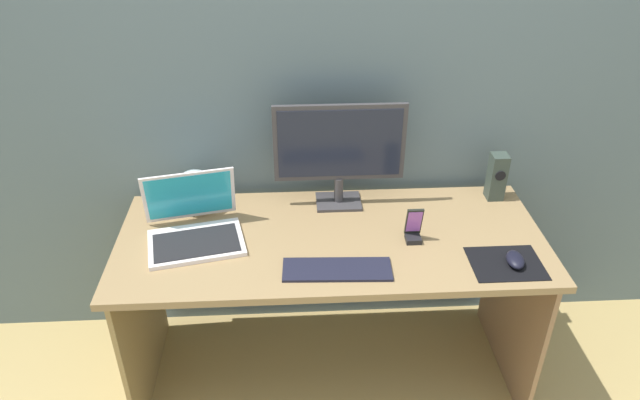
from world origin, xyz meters
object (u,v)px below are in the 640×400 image
Objects in this scene: monitor at (340,150)px; laptop at (194,227)px; keyboard_external at (337,269)px; fishbowl at (195,191)px; phone_in_dock at (414,229)px; mouse at (515,260)px; speaker_right at (497,177)px.

monitor is 0.62m from laptop.
monitor is 0.50m from keyboard_external.
laptop reaches higher than keyboard_external.
fishbowl is at bearing 143.13° from keyboard_external.
phone_in_dock is at bearing -4.31° from laptop.
keyboard_external is 2.71× the size of phone_in_dock.
keyboard_external is (-0.04, -0.44, -0.24)m from monitor.
fishbowl is (-0.02, 0.21, 0.03)m from laptop.
phone_in_dock is (-0.33, 0.16, 0.03)m from mouse.
laptop reaches higher than mouse.
mouse is (0.62, -0.00, 0.02)m from keyboard_external.
keyboard_external is at bearing -173.23° from mouse.
monitor is 0.42m from phone_in_dock.
laptop is 1.15m from mouse.
monitor reaches higher than laptop.
fishbowl is 1.22× the size of phone_in_dock.
fishbowl is at bearing -179.68° from monitor.
monitor reaches higher than mouse.
monitor reaches higher than phone_in_dock.
keyboard_external is (0.53, -0.43, -0.07)m from fishbowl.
laptop reaches higher than speaker_right.
laptop reaches higher than phone_in_dock.
monitor reaches higher than fishbowl.
monitor is 1.30× the size of laptop.
mouse is (-0.06, -0.44, -0.08)m from speaker_right.
speaker_right is 1.97× the size of mouse.
monitor is 3.02× the size of fishbowl.
speaker_right reaches higher than keyboard_external.
monitor is 3.69× the size of phone_in_dock.
laptop reaches higher than fishbowl.
fishbowl is at bearing -179.44° from speaker_right.
monitor is at bearing 20.86° from laptop.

